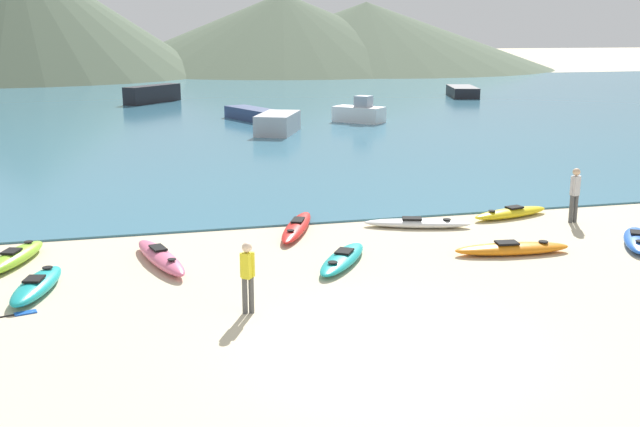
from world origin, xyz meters
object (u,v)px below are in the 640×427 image
object	(u,v)px
moored_boat_0	(256,115)
moored_boat_1	(153,94)
kayak_on_sand_0	(343,259)
kayak_on_sand_2	(417,223)
kayak_on_sand_6	(511,213)
kayak_on_sand_7	(297,227)
kayak_on_sand_3	(160,257)
kayak_on_sand_8	(37,285)
moored_boat_4	(359,113)
kayak_on_sand_4	(638,240)
kayak_on_sand_1	(512,249)
kayak_on_sand_5	(15,257)
moored_boat_2	(462,92)
person_near_waterline	(575,192)
person_near_foreground	(248,273)
moored_boat_3	(278,123)

from	to	relation	value
moored_boat_0	moored_boat_1	bearing A→B (deg)	113.02
kayak_on_sand_0	kayak_on_sand_2	bearing A→B (deg)	42.66
kayak_on_sand_2	kayak_on_sand_6	distance (m)	3.30
kayak_on_sand_6	kayak_on_sand_7	size ratio (longest dim) A/B	0.83
kayak_on_sand_3	kayak_on_sand_8	size ratio (longest dim) A/B	1.24
moored_boat_4	kayak_on_sand_4	bearing A→B (deg)	-91.56
kayak_on_sand_7	kayak_on_sand_8	bearing A→B (deg)	-151.64
kayak_on_sand_2	kayak_on_sand_4	distance (m)	6.07
kayak_on_sand_0	moored_boat_4	distance (m)	28.94
kayak_on_sand_1	kayak_on_sand_0	bearing A→B (deg)	176.60
kayak_on_sand_1	moored_boat_1	size ratio (longest dim) A/B	0.63
moored_boat_0	kayak_on_sand_5	bearing A→B (deg)	-111.20
kayak_on_sand_1	kayak_on_sand_4	size ratio (longest dim) A/B	1.22
kayak_on_sand_7	moored_boat_0	world-z (taller)	moored_boat_0
kayak_on_sand_4	moored_boat_0	world-z (taller)	moored_boat_0
kayak_on_sand_8	moored_boat_2	distance (m)	52.69
kayak_on_sand_3	person_near_waterline	world-z (taller)	person_near_waterline
person_near_foreground	moored_boat_4	size ratio (longest dim) A/B	0.47
kayak_on_sand_6	kayak_on_sand_4	bearing A→B (deg)	-63.78
kayak_on_sand_1	kayak_on_sand_2	world-z (taller)	kayak_on_sand_1
kayak_on_sand_7	moored_boat_1	bearing A→B (deg)	93.68
moored_boat_3	kayak_on_sand_0	bearing A→B (deg)	-97.33
kayak_on_sand_8	person_near_foreground	size ratio (longest dim) A/B	1.78
moored_boat_4	kayak_on_sand_2	bearing A→B (deg)	-103.38
kayak_on_sand_4	kayak_on_sand_2	bearing A→B (deg)	147.15
kayak_on_sand_4	moored_boat_2	bearing A→B (deg)	71.08
kayak_on_sand_6	moored_boat_0	distance (m)	26.85
kayak_on_sand_8	person_near_waterline	distance (m)	15.35
kayak_on_sand_0	kayak_on_sand_6	xyz separation A→B (m)	(6.41, 3.29, 0.01)
moored_boat_0	kayak_on_sand_7	bearing A→B (deg)	-97.07
moored_boat_3	kayak_on_sand_7	bearing A→B (deg)	-99.68
kayak_on_sand_0	person_near_foreground	distance (m)	3.97
kayak_on_sand_7	moored_boat_3	bearing A→B (deg)	80.32
kayak_on_sand_3	kayak_on_sand_4	world-z (taller)	kayak_on_sand_3
kayak_on_sand_6	moored_boat_0	world-z (taller)	moored_boat_0
kayak_on_sand_0	kayak_on_sand_8	bearing A→B (deg)	-177.30
kayak_on_sand_1	kayak_on_sand_4	world-z (taller)	kayak_on_sand_4
kayak_on_sand_6	moored_boat_0	size ratio (longest dim) A/B	0.49
kayak_on_sand_3	kayak_on_sand_5	distance (m)	3.65
kayak_on_sand_0	moored_boat_0	world-z (taller)	moored_boat_0
kayak_on_sand_4	kayak_on_sand_8	world-z (taller)	kayak_on_sand_8
kayak_on_sand_3	moored_boat_1	xyz separation A→B (m)	(1.37, 42.68, 0.56)
kayak_on_sand_8	moored_boat_1	size ratio (longest dim) A/B	0.54
kayak_on_sand_3	moored_boat_0	distance (m)	29.68
kayak_on_sand_4	moored_boat_3	world-z (taller)	moored_boat_3
kayak_on_sand_5	moored_boat_1	bearing A→B (deg)	83.30
kayak_on_sand_5	moored_boat_3	world-z (taller)	moored_boat_3
kayak_on_sand_6	kayak_on_sand_8	size ratio (longest dim) A/B	1.06
kayak_on_sand_7	moored_boat_3	xyz separation A→B (m)	(3.49, 20.46, 0.47)
moored_boat_1	kayak_on_sand_5	bearing A→B (deg)	-96.70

